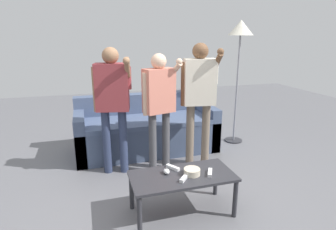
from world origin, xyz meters
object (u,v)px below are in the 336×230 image
Objects in this scene: couch at (146,130)px; player_right at (199,91)px; player_center at (159,100)px; game_remote_nunchuk at (167,171)px; game_remote_wand_near at (210,173)px; game_remote_wand_spare at (173,168)px; coffee_table at (182,180)px; game_remote_wand_far at (184,178)px; player_left at (113,97)px; floor_lamp at (240,36)px; snack_bowl at (192,172)px.

couch is 1.13m from player_right.
game_remote_nunchuk is at bearing -100.75° from player_center.
game_remote_wand_spare is at bearing 146.21° from game_remote_wand_near.
coffee_table is 0.11m from game_remote_wand_far.
couch is 1.28× the size of player_right.
couch is at bearing 49.40° from player_left.
player_center is at bearing 84.36° from game_remote_wand_spare.
game_remote_wand_far is at bearing -90.82° from couch.
player_center is at bearing -10.98° from player_left.
game_remote_nunchuk is at bearing -95.42° from couch.
game_remote_nunchuk is 0.61× the size of game_remote_wand_far.
player_center is 1.14m from game_remote_wand_near.
couch is 1.52m from game_remote_wand_spare.
floor_lamp is 12.93× the size of game_remote_wand_near.
game_remote_wand_far is (-0.02, -1.74, 0.12)m from couch.
game_remote_wand_spare is at bearing -95.64° from player_center.
coffee_table is 0.63× the size of player_left.
floor_lamp is 2.54m from game_remote_wand_far.
game_remote_wand_far is (-0.26, -0.02, -0.00)m from game_remote_wand_near.
game_remote_nunchuk is 1.02m from player_center.
game_remote_wand_near is (0.25, -0.06, 0.07)m from coffee_table.
game_remote_wand_spare is at bearing -136.16° from floor_lamp.
snack_bowl is 0.17m from game_remote_wand_near.
game_remote_wand_spare reaches higher than coffee_table.
game_remote_nunchuk is at bearing -69.06° from player_left.
game_remote_nunchuk reaches higher than game_remote_wand_far.
player_left is (-0.52, -0.61, 0.67)m from couch.
couch is 1.68m from snack_bowl.
floor_lamp is (1.37, 1.60, 1.22)m from snack_bowl.
game_remote_nunchuk is 0.60× the size of game_remote_wand_spare.
couch is 13.79× the size of game_remote_wand_spare.
game_remote_nunchuk is (-0.22, 0.09, -0.01)m from snack_bowl.
snack_bowl is at bearing -60.72° from player_left.
game_remote_wand_near is (-0.30, -1.01, -0.58)m from player_right.
floor_lamp is at bearing 15.39° from player_left.
game_remote_wand_far is at bearing -131.27° from floor_lamp.
player_right is (0.46, 0.97, 0.56)m from snack_bowl.
coffee_table is at bearing -120.17° from player_right.
couch reaches higher than game_remote_nunchuk.
couch is at bearing 89.50° from coffee_table.
player_left is at bearing 174.66° from player_right.
floor_lamp is at bearing 43.84° from game_remote_wand_spare.
floor_lamp reaches higher than player_left.
floor_lamp is at bearing 35.25° from player_right.
game_remote_nunchuk is 0.06× the size of player_center.
coffee_table is 0.62× the size of player_right.
player_center reaches higher than game_remote_nunchuk.
snack_bowl reaches higher than game_remote_wand_spare.
coffee_table is at bearing 166.09° from game_remote_wand_near.
floor_lamp reaches higher than coffee_table.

